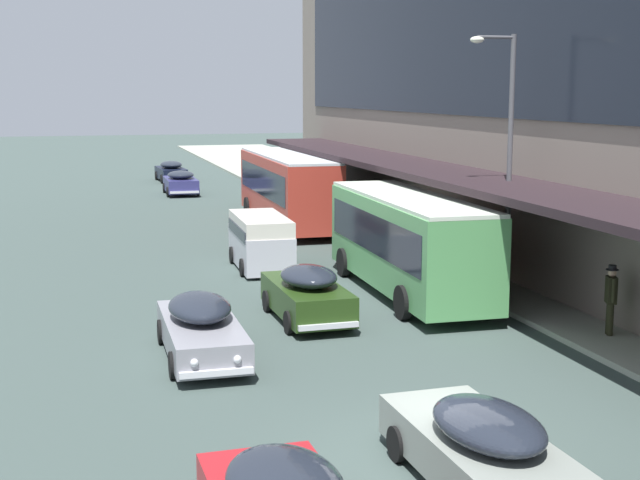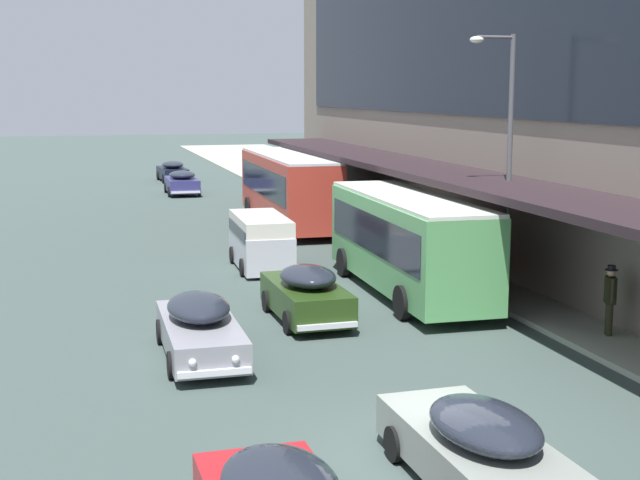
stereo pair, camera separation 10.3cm
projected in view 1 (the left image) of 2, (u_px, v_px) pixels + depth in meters
ground at (434, 454)px, 16.04m from camera, size 240.00×240.00×0.00m
transit_bus_kerbside_front at (408, 238)px, 28.27m from camera, size 2.82×9.68×3.20m
transit_bus_kerbside_rear at (287, 185)px, 42.68m from camera, size 2.89×11.42×3.46m
sedan_lead_mid at (307, 293)px, 25.20m from camera, size 1.92×4.37×1.62m
sedan_lead_near at (482, 447)px, 14.46m from camera, size 2.01×4.86×1.50m
sedan_oncoming_rear at (171, 171)px, 63.95m from camera, size 2.04×4.45×1.49m
sedan_far_back at (181, 183)px, 55.86m from camera, size 2.02×4.26×1.52m
sedan_second_mid at (201, 327)px, 21.77m from camera, size 1.90×4.98×1.52m
vw_van at (260, 239)px, 32.67m from camera, size 2.00×4.60×1.96m
pedestrian_at_kerb at (611, 296)px, 23.16m from camera, size 0.37×0.59×1.86m
street_lamp at (506, 148)px, 27.12m from camera, size 1.50×0.28×7.98m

